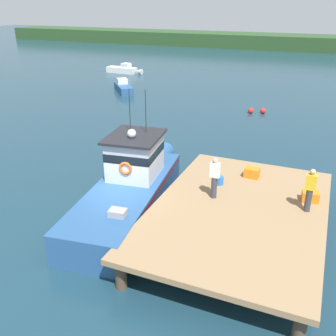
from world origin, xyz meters
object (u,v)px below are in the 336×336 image
(bait_bucket, at_px, (219,180))
(mooring_buoy_outer, at_px, (251,111))
(deckhand_further_back, at_px, (215,177))
(mooring_buoy_inshore, at_px, (263,111))
(deckhand_by_the_boat, at_px, (310,189))
(moored_boat_near_channel, at_px, (124,70))
(crate_stack_mid_dock, at_px, (252,173))
(crate_stack_near_edge, at_px, (310,196))
(main_fishing_boat, at_px, (131,185))
(moored_boat_outer_mooring, at_px, (123,87))

(bait_bucket, relative_size, mooring_buoy_outer, 0.80)
(deckhand_further_back, distance_m, mooring_buoy_inshore, 17.09)
(deckhand_by_the_boat, relative_size, moored_boat_near_channel, 0.34)
(deckhand_by_the_boat, bearing_deg, moored_boat_near_channel, 129.35)
(mooring_buoy_inshore, bearing_deg, moored_boat_near_channel, 148.30)
(deckhand_further_back, bearing_deg, crate_stack_mid_dock, 68.08)
(moored_boat_near_channel, distance_m, mooring_buoy_outer, 21.38)
(moored_boat_near_channel, relative_size, mooring_buoy_inshore, 10.76)
(moored_boat_near_channel, bearing_deg, crate_stack_near_edge, -49.77)
(bait_bucket, distance_m, deckhand_further_back, 1.37)
(deckhand_by_the_boat, distance_m, mooring_buoy_inshore, 17.31)
(mooring_buoy_outer, bearing_deg, deckhand_by_the_boat, -71.95)
(main_fishing_boat, xyz_separation_m, crate_stack_near_edge, (6.99, 1.12, 0.38))
(main_fishing_boat, bearing_deg, moored_boat_near_channel, 119.58)
(deckhand_further_back, height_order, mooring_buoy_inshore, deckhand_further_back)
(main_fishing_boat, relative_size, crate_stack_near_edge, 16.59)
(main_fishing_boat, height_order, deckhand_further_back, main_fishing_boat)
(bait_bucket, distance_m, moored_boat_near_channel, 33.66)
(deckhand_by_the_boat, xyz_separation_m, mooring_buoy_inshore, (-4.42, 16.64, -1.84))
(bait_bucket, distance_m, mooring_buoy_inshore, 15.85)
(deckhand_by_the_boat, bearing_deg, deckhand_further_back, -174.55)
(mooring_buoy_outer, xyz_separation_m, mooring_buoy_inshore, (0.89, 0.32, 0.01))
(deckhand_further_back, xyz_separation_m, moored_boat_outer_mooring, (-14.97, 19.67, -1.66))
(crate_stack_near_edge, relative_size, moored_boat_outer_mooring, 0.15)
(bait_bucket, xyz_separation_m, moored_boat_outer_mooring, (-14.86, 18.49, -0.97))
(deckhand_further_back, height_order, mooring_buoy_outer, deckhand_further_back)
(crate_stack_near_edge, distance_m, moored_boat_outer_mooring, 26.12)
(crate_stack_near_edge, xyz_separation_m, bait_bucket, (-3.51, 0.05, -0.02))
(bait_bucket, bearing_deg, mooring_buoy_outer, 96.83)
(deckhand_by_the_boat, height_order, moored_boat_near_channel, deckhand_by_the_boat)
(deckhand_further_back, xyz_separation_m, mooring_buoy_outer, (-1.96, 16.64, -1.85))
(crate_stack_mid_dock, xyz_separation_m, mooring_buoy_outer, (-2.92, 14.26, -1.19))
(crate_stack_mid_dock, distance_m, moored_boat_near_channel, 33.34)
(crate_stack_mid_dock, distance_m, crate_stack_near_edge, 2.74)
(deckhand_further_back, bearing_deg, main_fishing_boat, 179.74)
(moored_boat_near_channel, height_order, mooring_buoy_outer, moored_boat_near_channel)
(deckhand_by_the_boat, relative_size, mooring_buoy_inshore, 3.71)
(deckhand_further_back, distance_m, moored_boat_near_channel, 34.71)
(deckhand_further_back, relative_size, moored_boat_outer_mooring, 0.40)
(crate_stack_near_edge, distance_m, mooring_buoy_outer, 16.45)
(mooring_buoy_outer, bearing_deg, crate_stack_mid_dock, -78.42)
(main_fishing_boat, height_order, mooring_buoy_outer, main_fishing_boat)
(bait_bucket, bearing_deg, main_fishing_boat, -161.50)
(main_fishing_boat, xyz_separation_m, bait_bucket, (3.47, 1.16, 0.36))
(crate_stack_near_edge, bearing_deg, mooring_buoy_inshore, 105.77)
(crate_stack_mid_dock, height_order, moored_boat_outer_mooring, crate_stack_mid_dock)
(main_fishing_boat, relative_size, mooring_buoy_outer, 23.46)
(main_fishing_boat, relative_size, crate_stack_mid_dock, 16.59)
(main_fishing_boat, relative_size, moored_boat_near_channel, 2.11)
(crate_stack_mid_dock, relative_size, deckhand_by_the_boat, 0.37)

